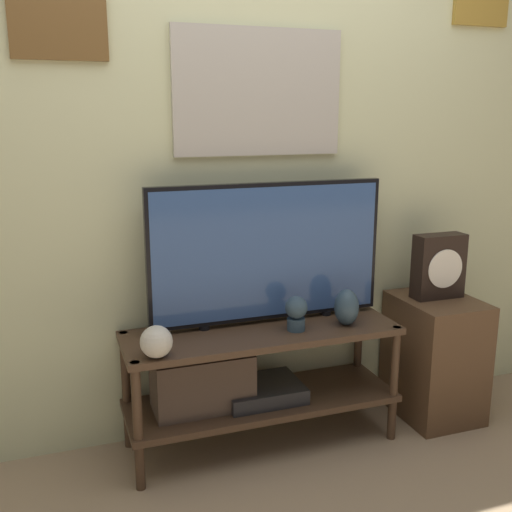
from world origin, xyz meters
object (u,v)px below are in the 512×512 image
(television, at_px, (268,252))
(vase_urn_stoneware, at_px, (347,307))
(mantel_clock, at_px, (439,266))
(decorative_bust, at_px, (296,312))
(vase_round_glass, at_px, (156,342))

(television, distance_m, vase_urn_stoneware, 0.44)
(television, height_order, mantel_clock, television)
(mantel_clock, bearing_deg, decorative_bust, -175.39)
(mantel_clock, bearing_deg, vase_round_glass, -173.64)
(vase_urn_stoneware, xyz_separation_m, decorative_bust, (-0.24, 0.01, 0.00))
(television, distance_m, decorative_bust, 0.30)
(vase_round_glass, bearing_deg, decorative_bust, 8.48)
(television, xyz_separation_m, vase_urn_stoneware, (0.33, -0.16, -0.25))
(television, distance_m, mantel_clock, 0.88)
(decorative_bust, relative_size, mantel_clock, 0.49)
(vase_urn_stoneware, bearing_deg, television, 154.50)
(television, bearing_deg, vase_round_glass, -156.78)
(vase_urn_stoneware, relative_size, vase_round_glass, 1.29)
(vase_urn_stoneware, xyz_separation_m, vase_round_glass, (-0.89, -0.08, -0.02))
(vase_round_glass, xyz_separation_m, mantel_clock, (1.43, 0.16, 0.15))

